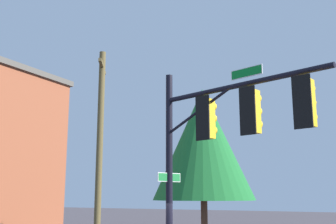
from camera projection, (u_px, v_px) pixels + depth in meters
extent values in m
cylinder|color=black|center=(169.00, 180.00, 11.97)|extent=(0.20, 0.20, 6.32)
cylinder|color=black|center=(239.00, 85.00, 10.72)|extent=(4.88, 1.52, 0.14)
cylinder|color=black|center=(198.00, 111.00, 11.57)|extent=(2.23, 0.71, 1.07)
cube|color=gold|center=(207.00, 119.00, 11.31)|extent=(0.39, 0.42, 1.10)
cube|color=black|center=(203.00, 118.00, 11.16)|extent=(0.44, 0.14, 1.22)
sphere|color=#FF2018|center=(211.00, 108.00, 11.52)|extent=(0.22, 0.22, 0.22)
cylinder|color=gold|center=(212.00, 107.00, 11.58)|extent=(0.26, 0.19, 0.23)
sphere|color=#855607|center=(211.00, 120.00, 11.46)|extent=(0.22, 0.22, 0.22)
cylinder|color=gold|center=(212.00, 118.00, 11.51)|extent=(0.26, 0.19, 0.23)
sphere|color=#0B621E|center=(211.00, 132.00, 11.39)|extent=(0.22, 0.22, 0.22)
cylinder|color=gold|center=(213.00, 130.00, 11.45)|extent=(0.26, 0.19, 0.23)
cube|color=yellow|center=(252.00, 112.00, 10.33)|extent=(0.40, 0.43, 1.10)
cube|color=black|center=(247.00, 111.00, 10.18)|extent=(0.44, 0.14, 1.22)
sphere|color=#FF2018|center=(255.00, 100.00, 10.54)|extent=(0.22, 0.22, 0.22)
cylinder|color=yellow|center=(256.00, 98.00, 10.60)|extent=(0.26, 0.19, 0.23)
sphere|color=#855607|center=(256.00, 113.00, 10.48)|extent=(0.22, 0.22, 0.22)
cylinder|color=yellow|center=(257.00, 111.00, 10.53)|extent=(0.26, 0.19, 0.23)
sphere|color=#0B621E|center=(256.00, 126.00, 10.41)|extent=(0.22, 0.22, 0.22)
cylinder|color=yellow|center=(257.00, 124.00, 10.46)|extent=(0.26, 0.19, 0.23)
cube|color=yellow|center=(306.00, 103.00, 9.35)|extent=(0.40, 0.43, 1.10)
cube|color=black|center=(302.00, 102.00, 9.20)|extent=(0.44, 0.14, 1.22)
sphere|color=#FF2018|center=(309.00, 90.00, 9.56)|extent=(0.22, 0.22, 0.22)
cylinder|color=yellow|center=(309.00, 89.00, 9.62)|extent=(0.26, 0.19, 0.23)
sphere|color=#855607|center=(310.00, 104.00, 9.50)|extent=(0.22, 0.22, 0.22)
cylinder|color=yellow|center=(310.00, 103.00, 9.55)|extent=(0.26, 0.19, 0.23)
sphere|color=#0B621E|center=(311.00, 119.00, 9.43)|extent=(0.22, 0.22, 0.22)
cylinder|color=yellow|center=(311.00, 117.00, 9.48)|extent=(0.26, 0.19, 0.23)
cube|color=white|center=(246.00, 72.00, 10.61)|extent=(0.91, 0.28, 0.26)
cube|color=#0A7927|center=(246.00, 72.00, 10.61)|extent=(0.87, 0.28, 0.22)
cube|color=white|center=(169.00, 177.00, 11.99)|extent=(0.28, 0.91, 0.26)
cube|color=#1F7A3A|center=(169.00, 177.00, 11.99)|extent=(0.28, 0.87, 0.22)
cylinder|color=brown|center=(99.00, 157.00, 15.51)|extent=(0.25, 0.25, 8.29)
cube|color=brown|center=(102.00, 67.00, 16.20)|extent=(1.05, 1.60, 0.12)
cone|color=#1D692E|center=(203.00, 143.00, 17.22)|extent=(4.20, 4.20, 4.67)
cube|color=#A5B7C6|center=(8.00, 184.00, 25.32)|extent=(0.90, 0.04, 1.20)
cube|color=#A5B7C6|center=(49.00, 160.00, 24.08)|extent=(0.90, 0.04, 1.20)
cube|color=#A5B7C6|center=(38.00, 189.00, 24.09)|extent=(0.90, 0.04, 1.20)
cube|color=#A5B7C6|center=(24.00, 164.00, 24.95)|extent=(0.90, 0.04, 1.20)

